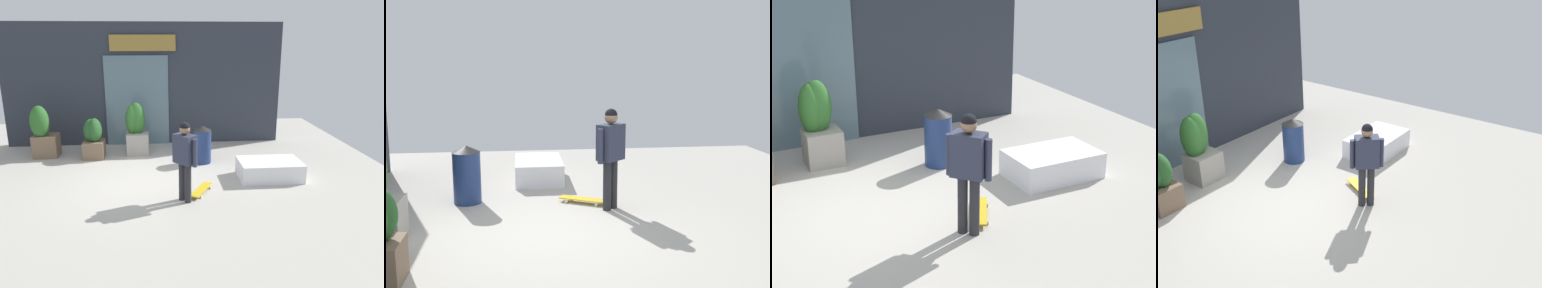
% 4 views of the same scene
% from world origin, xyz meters
% --- Properties ---
extents(ground_plane, '(12.00, 12.00, 0.00)m').
position_xyz_m(ground_plane, '(0.00, 0.00, 0.00)').
color(ground_plane, '#B2ADA3').
extents(skateboarder, '(0.47, 0.48, 1.60)m').
position_xyz_m(skateboarder, '(0.87, -1.18, 0.97)').
color(skateboarder, '#28282D').
rests_on(skateboarder, ground_plane).
extents(skateboard, '(0.56, 0.81, 0.08)m').
position_xyz_m(skateboard, '(1.23, -0.81, 0.06)').
color(skateboard, gold).
rests_on(skateboard, ground_plane).
extents(trash_bin, '(0.46, 0.46, 0.96)m').
position_xyz_m(trash_bin, '(1.48, 1.09, 0.48)').
color(trash_bin, navy).
rests_on(trash_bin, ground_plane).
extents(snow_ledge, '(1.40, 0.90, 0.41)m').
position_xyz_m(snow_ledge, '(2.87, -0.13, 0.21)').
color(snow_ledge, white).
rests_on(snow_ledge, ground_plane).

